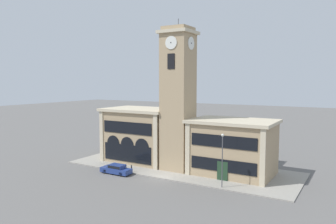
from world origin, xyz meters
The scene contains 8 objects.
ground_plane centered at (0.00, 0.00, 0.00)m, with size 300.00×300.00×0.00m, color #605E5B.
sidewalk_kerb centered at (0.00, 6.55, 0.07)m, with size 35.69×13.10×0.15m.
clock_tower centered at (0.00, 5.49, 10.81)m, with size 4.86×4.86×22.72m.
town_hall_left_wing centered at (-8.11, 7.23, 4.53)m, with size 12.16×8.39×9.00m.
town_hall_right_wing centered at (8.06, 7.23, 4.04)m, with size 12.06×8.39×8.03m.
parked_car_near centered at (-6.63, -1.13, 0.73)m, with size 4.79×1.78×1.40m.
street_lamp centered at (9.10, 0.54, 4.53)m, with size 0.36×0.36×6.85m.
bollard centered at (-4.99, 0.35, 0.67)m, with size 0.18×0.18×1.06m.
Camera 1 is at (23.82, -37.58, 13.44)m, focal length 35.00 mm.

